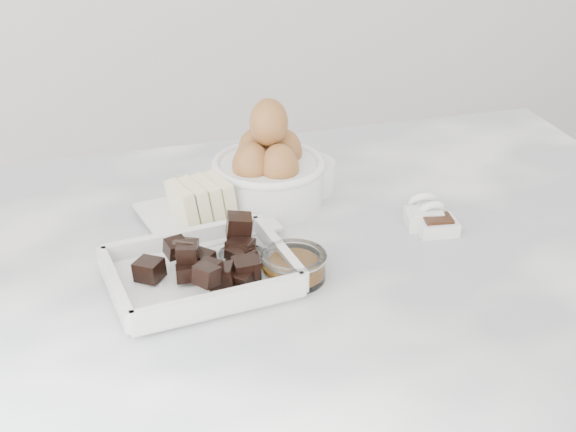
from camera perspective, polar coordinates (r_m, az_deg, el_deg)
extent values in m
cube|color=white|center=(1.06, -0.60, -3.73)|extent=(1.20, 0.80, 0.04)
cube|color=white|center=(1.00, -6.22, -4.48)|extent=(0.23, 0.18, 0.01)
cube|color=white|center=(1.13, -5.84, -0.36)|extent=(0.17, 0.17, 0.01)
cube|color=white|center=(1.13, -5.85, -0.04)|extent=(0.19, 0.19, 0.00)
cylinder|color=white|center=(1.21, 1.49, 2.86)|extent=(0.08, 0.08, 0.05)
cylinder|color=white|center=(1.20, 1.50, 3.66)|extent=(0.06, 0.06, 0.01)
cylinder|color=white|center=(1.17, -1.40, 2.41)|extent=(0.16, 0.16, 0.06)
torus|color=white|center=(1.16, -1.41, 3.72)|extent=(0.17, 0.17, 0.01)
ellipsoid|color=#9E6133|center=(1.17, 0.09, 4.34)|extent=(0.05, 0.05, 0.07)
ellipsoid|color=#9E6133|center=(1.15, -2.98, 3.78)|extent=(0.05, 0.05, 0.07)
ellipsoid|color=#9E6133|center=(1.19, -1.64, 4.70)|extent=(0.05, 0.05, 0.07)
ellipsoid|color=#9E6133|center=(1.13, -1.28, 3.35)|extent=(0.05, 0.05, 0.07)
ellipsoid|color=#9E6133|center=(1.14, -1.38, 6.64)|extent=(0.05, 0.05, 0.07)
cylinder|color=white|center=(1.00, 0.41, -3.64)|extent=(0.08, 0.08, 0.03)
torus|color=white|center=(0.99, 0.42, -2.88)|extent=(0.08, 0.08, 0.01)
cylinder|color=#C0670D|center=(1.00, 0.41, -3.91)|extent=(0.06, 0.06, 0.01)
cylinder|color=white|center=(1.01, -3.30, -3.47)|extent=(0.06, 0.06, 0.03)
torus|color=white|center=(1.00, -3.32, -2.90)|extent=(0.06, 0.06, 0.01)
ellipsoid|color=orange|center=(1.01, -3.30, -3.43)|extent=(0.04, 0.04, 0.02)
cube|color=white|center=(1.12, 10.54, -0.70)|extent=(0.06, 0.05, 0.02)
cube|color=black|center=(1.12, 10.59, -0.17)|extent=(0.04, 0.04, 0.00)
torus|color=white|center=(1.14, 10.17, 0.46)|extent=(0.04, 0.04, 0.04)
cube|color=white|center=(1.13, 9.82, -0.21)|extent=(0.07, 0.06, 0.02)
cube|color=white|center=(1.13, 9.87, 0.34)|extent=(0.05, 0.04, 0.00)
torus|color=white|center=(1.15, 9.56, 1.01)|extent=(0.05, 0.04, 0.04)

